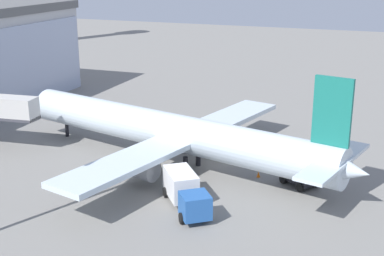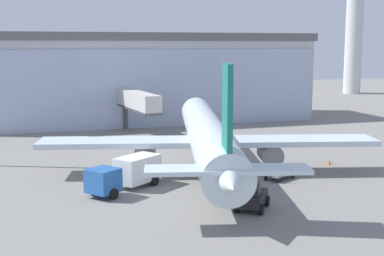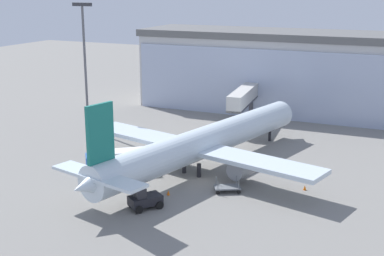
{
  "view_description": "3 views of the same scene",
  "coord_description": "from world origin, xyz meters",
  "views": [
    {
      "loc": [
        -47.64,
        -16.69,
        19.63
      ],
      "look_at": [
        1.14,
        2.75,
        3.3
      ],
      "focal_mm": 50.0,
      "sensor_mm": 36.0,
      "label": 1
    },
    {
      "loc": [
        -17.08,
        -44.72,
        12.22
      ],
      "look_at": [
        -2.06,
        6.03,
        3.87
      ],
      "focal_mm": 50.0,
      "sensor_mm": 36.0,
      "label": 2
    },
    {
      "loc": [
        23.23,
        -52.08,
        21.67
      ],
      "look_at": [
        -3.17,
        4.94,
        4.73
      ],
      "focal_mm": 50.0,
      "sensor_mm": 36.0,
      "label": 3
    }
  ],
  "objects": [
    {
      "name": "safety_cone_wingtip",
      "position": [
        11.52,
        2.45,
        0.28
      ],
      "size": [
        0.36,
        0.36,
        0.55
      ],
      "primitive_type": "cone",
      "color": "orange",
      "rests_on": "ground"
    },
    {
      "name": "catering_truck",
      "position": [
        -9.89,
        -1.02,
        1.47
      ],
      "size": [
        7.08,
        6.27,
        2.65
      ],
      "rotation": [
        0.0,
        0.0,
        3.81
      ],
      "color": "#2659A5",
      "rests_on": "ground"
    },
    {
      "name": "ground",
      "position": [
        0.0,
        0.0,
        0.0
      ],
      "size": [
        240.0,
        240.0,
        0.0
      ],
      "primitive_type": "plane",
      "color": "gray"
    },
    {
      "name": "control_tower",
      "position": [
        59.02,
        71.79,
        22.37
      ],
      "size": [
        7.13,
        7.13,
        39.06
      ],
      "color": "silver",
      "rests_on": "ground"
    },
    {
      "name": "terminal_building",
      "position": [
        0.0,
        38.99,
        6.95
      ],
      "size": [
        53.52,
        15.67,
        13.89
      ],
      "rotation": [
        0.0,
        0.0,
        0.02
      ],
      "color": "#BABABA",
      "rests_on": "ground"
    },
    {
      "name": "baggage_cart",
      "position": [
        4.03,
        -1.53,
        0.5
      ],
      "size": [
        3.22,
        2.78,
        1.5
      ],
      "rotation": [
        0.0,
        0.0,
        3.66
      ],
      "color": "slate",
      "rests_on": "ground"
    },
    {
      "name": "airplane",
      "position": [
        -1.2,
        3.71,
        3.38
      ],
      "size": [
        31.93,
        39.56,
        10.96
      ],
      "rotation": [
        0.0,
        0.0,
        1.34
      ],
      "color": "silver",
      "rests_on": "ground"
    },
    {
      "name": "pushback_tug",
      "position": [
        -1.91,
        -9.14,
        0.97
      ],
      "size": [
        3.51,
        3.72,
        2.3
      ],
      "rotation": [
        0.0,
        0.0,
        0.96
      ],
      "color": "black",
      "rests_on": "ground"
    },
    {
      "name": "safety_cone_nose",
      "position": [
        -1.32,
        -5.06,
        0.28
      ],
      "size": [
        0.36,
        0.36,
        0.55
      ],
      "primitive_type": "cone",
      "color": "orange",
      "rests_on": "ground"
    },
    {
      "name": "jet_bridge",
      "position": [
        -3.96,
        26.34,
        4.5
      ],
      "size": [
        3.95,
        14.63,
        5.88
      ],
      "rotation": [
        0.0,
        0.0,
        1.69
      ],
      "color": "beige",
      "rests_on": "ground"
    }
  ]
}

